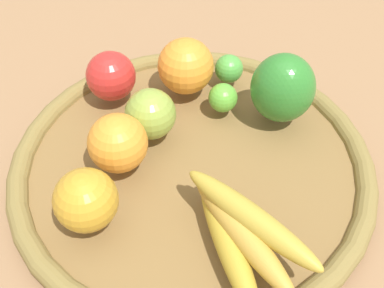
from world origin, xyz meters
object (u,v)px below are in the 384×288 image
at_px(apple_1, 111,76).
at_px(apple_0, 150,114).
at_px(lime_0, 229,69).
at_px(orange_0, 186,66).
at_px(lime_1, 223,98).
at_px(apple_2, 86,200).
at_px(bell_pepper, 283,88).
at_px(banana_bunch, 240,231).
at_px(orange_1, 118,143).

bearing_deg(apple_1, apple_0, -49.33).
bearing_deg(lime_0, orange_0, -160.70).
bearing_deg(lime_1, apple_2, -127.65).
xyz_separation_m(orange_0, apple_0, (-0.04, -0.09, -0.01)).
bearing_deg(apple_0, lime_1, 28.61).
relative_size(bell_pepper, orange_0, 1.22).
xyz_separation_m(banana_bunch, apple_0, (-0.11, 0.17, 0.01)).
xyz_separation_m(orange_1, banana_bunch, (0.14, -0.11, -0.01)).
distance_m(apple_1, lime_0, 0.17).
relative_size(orange_1, bell_pepper, 0.75).
bearing_deg(apple_0, apple_2, -111.20).
height_order(lime_1, apple_2, apple_2).
bearing_deg(bell_pepper, apple_2, 49.01).
distance_m(lime_1, apple_0, 0.11).
distance_m(lime_1, bell_pepper, 0.08).
relative_size(orange_1, orange_0, 0.92).
xyz_separation_m(lime_0, apple_2, (-0.16, -0.26, 0.01)).
relative_size(apple_1, apple_0, 1.04).
xyz_separation_m(lime_1, bell_pepper, (0.08, -0.01, 0.03)).
height_order(banana_bunch, apple_0, apple_0).
xyz_separation_m(lime_1, banana_bunch, (0.02, -0.22, 0.01)).
xyz_separation_m(orange_1, apple_0, (0.03, 0.06, -0.00)).
bearing_deg(lime_1, orange_0, 141.47).
height_order(lime_0, apple_2, apple_2).
distance_m(orange_1, banana_bunch, 0.18).
height_order(apple_1, orange_1, orange_1).
bearing_deg(apple_1, lime_0, 14.32).
height_order(orange_1, lime_0, orange_1).
height_order(orange_1, apple_0, orange_1).
relative_size(apple_1, apple_2, 0.98).
relative_size(apple_1, bell_pepper, 0.71).
xyz_separation_m(apple_1, apple_0, (0.06, -0.07, -0.00)).
bearing_deg(apple_1, banana_bunch, -54.16).
bearing_deg(bell_pepper, apple_0, 23.46).
distance_m(apple_1, lime_1, 0.16).
xyz_separation_m(apple_1, bell_pepper, (0.23, -0.03, 0.01)).
bearing_deg(orange_0, banana_bunch, -74.89).
relative_size(apple_1, lime_0, 1.66).
height_order(orange_1, banana_bunch, orange_1).
distance_m(apple_1, orange_0, 0.11).
relative_size(lime_0, apple_2, 0.59).
bearing_deg(banana_bunch, orange_1, 142.42).
bearing_deg(orange_0, lime_0, 19.30).
bearing_deg(apple_0, bell_pepper, 13.38).
bearing_deg(lime_0, orange_1, -128.29).
relative_size(orange_1, lime_1, 1.82).
relative_size(banana_bunch, orange_0, 2.22).
relative_size(lime_1, bell_pepper, 0.41).
xyz_separation_m(orange_0, apple_2, (-0.10, -0.24, -0.00)).
distance_m(lime_1, lime_0, 0.07).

